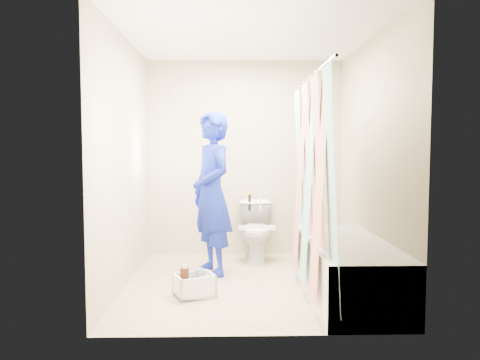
{
  "coord_description": "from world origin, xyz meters",
  "views": [
    {
      "loc": [
        -0.2,
        -4.52,
        1.34
      ],
      "look_at": [
        -0.09,
        0.29,
        1.0
      ],
      "focal_mm": 35.0,
      "sensor_mm": 36.0,
      "label": 1
    }
  ],
  "objects_px": {
    "bathtub": "(346,267)",
    "cleaning_caddy": "(196,286)",
    "plumber": "(212,194)",
    "toilet": "(256,231)"
  },
  "relations": [
    {
      "from": "plumber",
      "to": "cleaning_caddy",
      "type": "bearing_deg",
      "value": -34.75
    },
    {
      "from": "bathtub",
      "to": "plumber",
      "type": "xyz_separation_m",
      "value": [
        -1.23,
        0.77,
        0.59
      ]
    },
    {
      "from": "toilet",
      "to": "bathtub",
      "type": "bearing_deg",
      "value": -61.1
    },
    {
      "from": "bathtub",
      "to": "toilet",
      "type": "bearing_deg",
      "value": 118.3
    },
    {
      "from": "toilet",
      "to": "cleaning_caddy",
      "type": "relative_size",
      "value": 1.69
    },
    {
      "from": "bathtub",
      "to": "cleaning_caddy",
      "type": "relative_size",
      "value": 4.23
    },
    {
      "from": "toilet",
      "to": "cleaning_caddy",
      "type": "height_order",
      "value": "toilet"
    },
    {
      "from": "cleaning_caddy",
      "to": "plumber",
      "type": "bearing_deg",
      "value": 57.24
    },
    {
      "from": "plumber",
      "to": "toilet",
      "type": "bearing_deg",
      "value": 113.25
    },
    {
      "from": "cleaning_caddy",
      "to": "toilet",
      "type": "bearing_deg",
      "value": 41.13
    }
  ]
}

